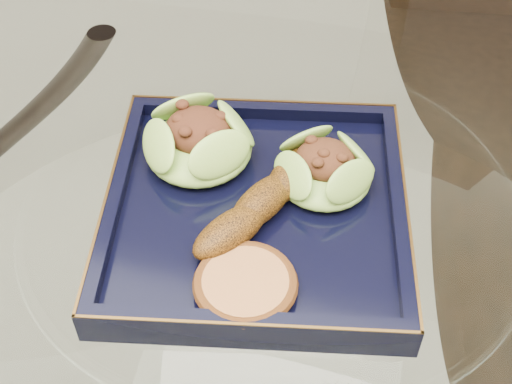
# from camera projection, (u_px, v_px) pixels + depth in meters

# --- Properties ---
(dining_table) EXTENTS (1.13, 1.13, 0.77)m
(dining_table) POSITION_uv_depth(u_px,v_px,m) (269.00, 342.00, 0.76)
(dining_table) COLOR white
(dining_table) RESTS_ON ground
(dining_chair) EXTENTS (0.43, 0.43, 0.86)m
(dining_chair) POSITION_uv_depth(u_px,v_px,m) (471.00, 159.00, 1.12)
(dining_chair) COLOR black
(dining_chair) RESTS_ON ground
(navy_plate) EXTENTS (0.32, 0.32, 0.02)m
(navy_plate) POSITION_uv_depth(u_px,v_px,m) (256.00, 214.00, 0.65)
(navy_plate) COLOR black
(navy_plate) RESTS_ON dining_table
(lettuce_wrap_left) EXTENTS (0.13, 0.13, 0.04)m
(lettuce_wrap_left) POSITION_uv_depth(u_px,v_px,m) (199.00, 144.00, 0.68)
(lettuce_wrap_left) COLOR olive
(lettuce_wrap_left) RESTS_ON navy_plate
(lettuce_wrap_right) EXTENTS (0.11, 0.11, 0.03)m
(lettuce_wrap_right) POSITION_uv_depth(u_px,v_px,m) (324.00, 171.00, 0.65)
(lettuce_wrap_right) COLOR #5B8D29
(lettuce_wrap_right) RESTS_ON navy_plate
(roasted_plantain) EXTENTS (0.10, 0.16, 0.03)m
(roasted_plantain) POSITION_uv_depth(u_px,v_px,m) (262.00, 202.00, 0.63)
(roasted_plantain) COLOR #5F350A
(roasted_plantain) RESTS_ON navy_plate
(crumb_patty) EXTENTS (0.09, 0.09, 0.01)m
(crumb_patty) POSITION_uv_depth(u_px,v_px,m) (245.00, 285.00, 0.58)
(crumb_patty) COLOR #B3713B
(crumb_patty) RESTS_ON navy_plate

